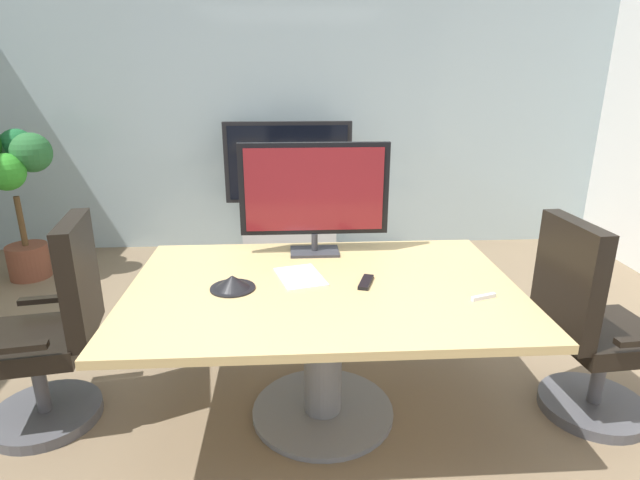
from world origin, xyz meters
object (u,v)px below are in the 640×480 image
(tv_monitor, at_px, (314,192))
(wall_display_unit, at_px, (289,212))
(office_chair_left, at_px, (53,342))
(conference_phone, at_px, (232,283))
(office_chair_right, at_px, (589,338))
(conference_table, at_px, (323,318))
(remote_control, at_px, (366,282))
(potted_plant, at_px, (12,176))

(tv_monitor, relative_size, wall_display_unit, 0.64)
(office_chair_left, relative_size, conference_phone, 4.95)
(office_chair_right, relative_size, conference_phone, 4.95)
(wall_display_unit, height_order, conference_phone, wall_display_unit)
(conference_table, height_order, wall_display_unit, wall_display_unit)
(remote_control, bearing_deg, office_chair_right, 15.50)
(conference_phone, bearing_deg, wall_display_unit, 83.82)
(office_chair_left, bearing_deg, remote_control, 78.95)
(conference_phone, bearing_deg, remote_control, 1.89)
(office_chair_right, relative_size, wall_display_unit, 0.83)
(tv_monitor, height_order, conference_phone, tv_monitor)
(office_chair_right, distance_m, conference_phone, 1.85)
(office_chair_left, bearing_deg, conference_phone, 76.31)
(potted_plant, relative_size, remote_control, 7.90)
(office_chair_left, height_order, conference_phone, office_chair_left)
(wall_display_unit, distance_m, conference_phone, 2.57)
(remote_control, bearing_deg, office_chair_left, -162.87)
(tv_monitor, height_order, remote_control, tv_monitor)
(conference_table, relative_size, conference_phone, 8.69)
(office_chair_left, xyz_separation_m, remote_control, (1.59, -0.05, 0.31))
(tv_monitor, bearing_deg, office_chair_left, -162.82)
(tv_monitor, distance_m, conference_phone, 0.73)
(conference_table, bearing_deg, office_chair_right, -3.03)
(office_chair_right, bearing_deg, office_chair_left, 83.07)
(office_chair_right, distance_m, potted_plant, 4.41)
(office_chair_left, distance_m, potted_plant, 2.30)
(remote_control, bearing_deg, potted_plant, 161.98)
(wall_display_unit, distance_m, remote_control, 2.56)
(tv_monitor, xyz_separation_m, wall_display_unit, (-0.15, 2.04, -0.68))
(office_chair_right, height_order, remote_control, office_chair_right)
(conference_table, xyz_separation_m, remote_control, (0.21, -0.00, 0.19))
(tv_monitor, distance_m, remote_control, 0.63)
(tv_monitor, height_order, potted_plant, tv_monitor)
(office_chair_right, height_order, wall_display_unit, wall_display_unit)
(wall_display_unit, bearing_deg, office_chair_left, -116.18)
(conference_phone, bearing_deg, tv_monitor, 49.40)
(office_chair_left, bearing_deg, wall_display_unit, 144.66)
(tv_monitor, bearing_deg, remote_control, -63.76)
(office_chair_right, bearing_deg, potted_plant, 57.05)
(conference_table, height_order, office_chair_right, office_chair_right)
(office_chair_left, height_order, wall_display_unit, wall_display_unit)
(office_chair_left, height_order, remote_control, office_chair_left)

